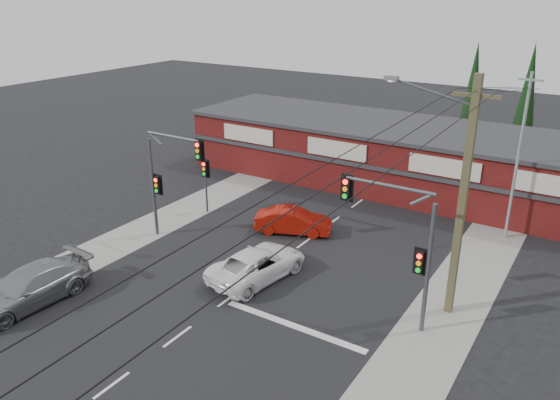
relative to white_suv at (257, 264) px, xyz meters
The scene contains 18 objects.
ground 1.24m from the white_suv, 89.74° to the right, with size 120.00×120.00×0.00m, color black.
road_strip 4.06m from the white_suv, 89.93° to the left, with size 14.00×70.00×0.01m, color black.
verge_left 9.42m from the white_suv, 154.81° to the left, with size 3.00×70.00×0.02m, color gray.
verge_right 9.42m from the white_suv, 25.16° to the left, with size 3.00×70.00×0.02m, color gray.
stop_line 4.37m from the white_suv, 35.55° to the right, with size 6.50×0.35×0.01m, color silver.
white_suv is the anchor object (origin of this frame).
silver_suv 10.06m from the white_suv, 134.68° to the right, with size 2.23×5.49×1.59m, color gray.
red_sedan 5.39m from the white_suv, 102.84° to the left, with size 1.48×4.25×1.40m, color #9B1309.
lane_dashes 2.87m from the white_suv, 89.91° to the left, with size 0.12×45.17×0.01m.
shop_building 16.07m from the white_suv, 93.54° to the left, with size 27.30×8.40×4.22m.
conifer_near 23.74m from the white_suv, 81.33° to the left, with size 1.80×1.80×9.25m.
conifer_far 26.39m from the white_suv, 74.35° to the left, with size 1.80×1.80×9.25m.
traffic_mast_left 7.25m from the white_suv, behind, with size 3.77×0.27×5.97m.
traffic_mast_right 7.59m from the white_suv, ahead, with size 3.96×0.27×5.97m.
pedestal_signal 8.92m from the white_suv, 145.20° to the left, with size 0.55×0.27×3.38m.
utility_pole 9.79m from the white_suv, 13.33° to the left, with size 4.38×0.59×10.00m.
steel_pole 14.76m from the white_suv, 50.69° to the left, with size 1.20×0.16×9.00m.
power_lines 12.38m from the white_suv, 22.27° to the right, with size 2.01×29.00×1.22m.
Camera 1 is at (13.11, -17.69, 12.93)m, focal length 35.00 mm.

